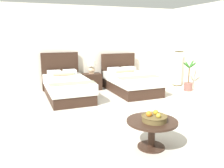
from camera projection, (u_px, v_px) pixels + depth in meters
The scene contains 12 objects.
ground_plane at pixel (122, 112), 5.51m from camera, with size 10.24×9.52×0.02m, color beige.
wall_back at pixel (90, 47), 7.94m from camera, with size 10.24×0.12×2.74m, color white.
wall_side_right at pixel (223, 50), 6.70m from camera, with size 0.12×5.12×2.74m, color white.
bed_near_window at pixel (67, 87), 6.74m from camera, with size 1.25×2.25×1.23m.
bed_near_corner at pixel (130, 82), 7.41m from camera, with size 1.31×2.14×1.15m.
nightstand at pixel (92, 82), 7.69m from camera, with size 0.59×0.47×0.54m.
table_lamp at pixel (91, 66), 7.60m from camera, with size 0.30×0.30×0.44m.
coffee_table at pixel (152, 127), 3.69m from camera, with size 0.81×0.81×0.46m.
fruit_bowl at pixel (154, 118), 3.61m from camera, with size 0.40×0.40×0.17m.
loose_apple at pixel (164, 116), 3.74m from camera, with size 0.07×0.07×0.07m.
floor_lamp_corner at pixel (178, 68), 8.22m from camera, with size 0.23×0.23×1.24m.
potted_palm at pixel (188, 82), 7.53m from camera, with size 0.50×0.55×1.01m.
Camera 1 is at (-2.02, -4.85, 1.79)m, focal length 37.20 mm.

